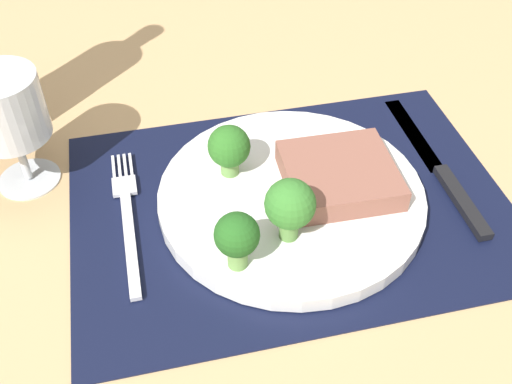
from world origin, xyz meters
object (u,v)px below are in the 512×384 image
at_px(steak, 339,175).
at_px(fork, 128,217).
at_px(plate, 291,197).
at_px(wine_glass, 6,114).
at_px(knife, 442,172).

relative_size(steak, fork, 0.55).
bearing_deg(plate, wine_glass, 159.36).
relative_size(plate, wine_glass, 2.08).
relative_size(plate, knife, 1.13).
bearing_deg(steak, plate, 179.93).
height_order(plate, steak, steak).
distance_m(knife, wine_glass, 0.44).
relative_size(plate, steak, 2.47).
bearing_deg(steak, knife, 2.65).
relative_size(steak, wine_glass, 0.84).
bearing_deg(wine_glass, plate, -20.64).
xyz_separation_m(plate, wine_glass, (-0.25, 0.10, 0.07)).
bearing_deg(plate, knife, 1.86).
distance_m(fork, knife, 0.32).
bearing_deg(knife, wine_glass, 165.61).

